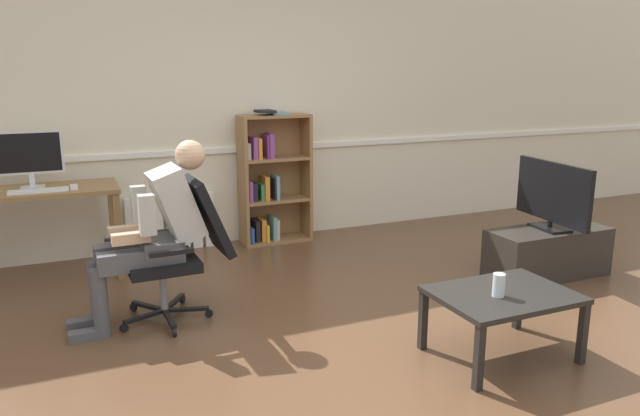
{
  "coord_description": "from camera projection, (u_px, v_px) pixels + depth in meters",
  "views": [
    {
      "loc": [
        -1.56,
        -3.05,
        1.71
      ],
      "look_at": [
        0.15,
        0.85,
        0.7
      ],
      "focal_mm": 33.62,
      "sensor_mm": 36.0,
      "label": 1
    }
  ],
  "objects": [
    {
      "name": "coffee_table",
      "position": [
        503.0,
        300.0,
        3.55
      ],
      "size": [
        0.81,
        0.6,
        0.41
      ],
      "color": "black",
      "rests_on": "ground_plane"
    },
    {
      "name": "ground_plane",
      "position": [
        353.0,
        348.0,
        3.72
      ],
      "size": [
        18.0,
        18.0,
        0.0
      ],
      "primitive_type": "plane",
      "color": "brown"
    },
    {
      "name": "imac_monitor",
      "position": [
        29.0,
        155.0,
        4.77
      ],
      "size": [
        0.51,
        0.14,
        0.46
      ],
      "color": "silver",
      "rests_on": "computer_desk"
    },
    {
      "name": "computer_mouse",
      "position": [
        74.0,
        187.0,
        4.77
      ],
      "size": [
        0.06,
        0.1,
        0.03
      ],
      "primitive_type": "cube",
      "color": "white",
      "rests_on": "computer_desk"
    },
    {
      "name": "tv_screen",
      "position": [
        553.0,
        194.0,
        4.86
      ],
      "size": [
        0.23,
        0.85,
        0.55
      ],
      "rotation": [
        0.0,
        0.0,
        1.48
      ],
      "color": "black",
      "rests_on": "tv_stand"
    },
    {
      "name": "drinking_glass",
      "position": [
        499.0,
        285.0,
        3.46
      ],
      "size": [
        0.07,
        0.07,
        0.14
      ],
      "primitive_type": "cylinder",
      "color": "silver",
      "rests_on": "coffee_table"
    },
    {
      "name": "keyboard",
      "position": [
        39.0,
        191.0,
        4.65
      ],
      "size": [
        0.44,
        0.12,
        0.02
      ],
      "primitive_type": "cube",
      "color": "white",
      "rests_on": "computer_desk"
    },
    {
      "name": "tv_stand",
      "position": [
        547.0,
        252.0,
        4.97
      ],
      "size": [
        1.03,
        0.42,
        0.41
      ],
      "color": "#2D2823",
      "rests_on": "ground_plane"
    },
    {
      "name": "bookshelf",
      "position": [
        271.0,
        181.0,
        5.88
      ],
      "size": [
        0.69,
        0.29,
        1.31
      ],
      "color": "olive",
      "rests_on": "ground_plane"
    },
    {
      "name": "person_seated",
      "position": [
        154.0,
        229.0,
        3.98
      ],
      "size": [
        0.96,
        0.4,
        1.23
      ],
      "rotation": [
        0.0,
        0.0,
        -1.54
      ],
      "color": "#4C4C51",
      "rests_on": "ground_plane"
    },
    {
      "name": "back_wall",
      "position": [
        231.0,
        105.0,
        5.77
      ],
      "size": [
        12.0,
        0.13,
        2.7
      ],
      "color": "beige",
      "rests_on": "ground_plane"
    },
    {
      "name": "radiator",
      "position": [
        171.0,
        223.0,
        5.67
      ],
      "size": [
        0.82,
        0.08,
        0.53
      ],
      "color": "white",
      "rests_on": "ground_plane"
    },
    {
      "name": "office_chair",
      "position": [
        183.0,
        244.0,
        4.09
      ],
      "size": [
        0.79,
        0.61,
        0.98
      ],
      "rotation": [
        0.0,
        0.0,
        -1.54
      ],
      "color": "black",
      "rests_on": "ground_plane"
    },
    {
      "name": "computer_desk",
      "position": [
        42.0,
        203.0,
        4.81
      ],
      "size": [
        1.17,
        0.59,
        0.76
      ],
      "color": "olive",
      "rests_on": "ground_plane"
    }
  ]
}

